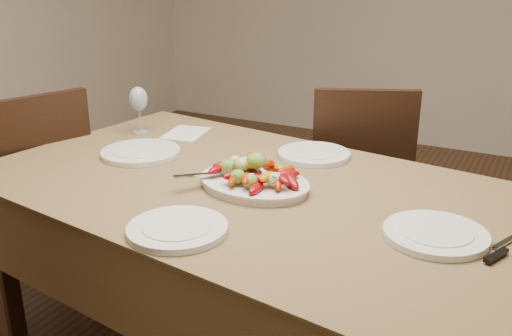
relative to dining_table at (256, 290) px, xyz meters
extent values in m
cube|color=brown|center=(0.00, 0.00, 0.00)|extent=(1.97, 1.28, 0.76)
ellipsoid|color=white|center=(0.00, -0.02, 0.39)|extent=(0.39, 0.31, 0.02)
cylinder|color=white|center=(-0.52, 0.08, 0.39)|extent=(0.29, 0.29, 0.02)
cylinder|color=white|center=(0.58, -0.10, 0.39)|extent=(0.27, 0.27, 0.02)
cylinder|color=white|center=(0.05, 0.35, 0.39)|extent=(0.26, 0.26, 0.02)
cylinder|color=white|center=(-0.03, -0.38, 0.39)|extent=(0.27, 0.27, 0.02)
cube|color=silver|center=(-0.53, 0.38, 0.38)|extent=(0.19, 0.23, 0.00)
camera|label=1|loc=(0.78, -1.48, 1.05)|focal=40.00mm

